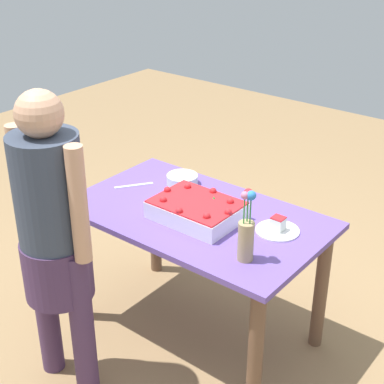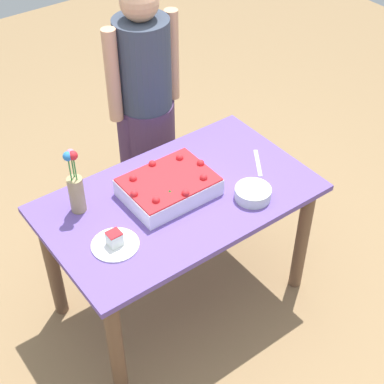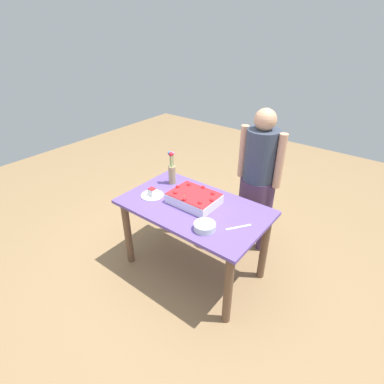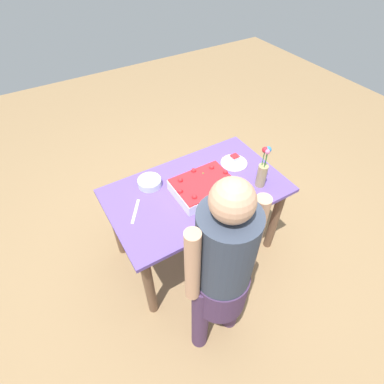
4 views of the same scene
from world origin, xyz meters
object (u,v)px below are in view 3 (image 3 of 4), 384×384
person_standing (259,174)px  sheet_cake (194,198)px  flower_vase (172,171)px  fruit_bowl (205,226)px  cake_knife (238,227)px  serving_plate_with_slice (152,194)px

person_standing → sheet_cake: bearing=-24.5°
flower_vase → person_standing: person_standing is taller
fruit_bowl → person_standing: person_standing is taller
flower_vase → fruit_bowl: 0.82m
cake_knife → person_standing: size_ratio=0.14×
serving_plate_with_slice → sheet_cake: bearing=-159.9°
cake_knife → flower_vase: size_ratio=0.64×
serving_plate_with_slice → cake_knife: serving_plate_with_slice is taller
sheet_cake → serving_plate_with_slice: sheet_cake is taller
flower_vase → sheet_cake: bearing=158.1°
fruit_bowl → cake_knife: bearing=-136.9°
sheet_cake → serving_plate_with_slice: (0.38, 0.14, -0.03)m
sheet_cake → fruit_bowl: sheet_cake is taller
serving_plate_with_slice → flower_vase: size_ratio=0.62×
serving_plate_with_slice → fruit_bowl: 0.69m
cake_knife → fruit_bowl: (0.20, 0.18, 0.03)m
flower_vase → fruit_bowl: size_ratio=1.96×
serving_plate_with_slice → flower_vase: bearing=-87.4°
cake_knife → fruit_bowl: 0.27m
cake_knife → person_standing: 0.76m
serving_plate_with_slice → flower_vase: flower_vase is taller
sheet_cake → flower_vase: flower_vase is taller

